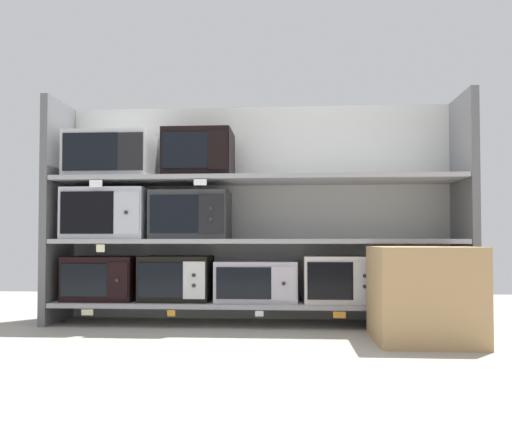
% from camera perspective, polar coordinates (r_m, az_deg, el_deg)
% --- Properties ---
extents(ground, '(6.66, 6.00, 0.02)m').
position_cam_1_polar(ground, '(2.51, -1.52, -14.76)').
color(ground, gray).
extents(back_panel, '(2.86, 0.04, 1.50)m').
position_cam_1_polar(back_panel, '(3.69, 0.24, 1.28)').
color(back_panel, '#B2B2AD').
rests_on(back_panel, ground).
extents(upright_left, '(0.05, 0.44, 1.50)m').
position_cam_1_polar(upright_left, '(3.79, -20.97, 1.32)').
color(upright_left, '#5B5B5E').
rests_on(upright_left, ground).
extents(upright_right, '(0.05, 0.44, 1.50)m').
position_cam_1_polar(upright_right, '(3.63, 21.96, 1.47)').
color(upright_right, '#5B5B5E').
rests_on(upright_right, ground).
extents(shelf_0, '(2.66, 0.44, 0.03)m').
position_cam_1_polar(shelf_0, '(3.47, 0.00, -8.72)').
color(shelf_0, '#99999E').
rests_on(shelf_0, ground).
extents(microwave_0, '(0.47, 0.36, 0.29)m').
position_cam_1_polar(microwave_0, '(3.67, -16.46, -5.73)').
color(microwave_0, black).
rests_on(microwave_0, shelf_0).
extents(microwave_1, '(0.46, 0.35, 0.30)m').
position_cam_1_polar(microwave_1, '(3.53, -8.72, -5.92)').
color(microwave_1, black).
rests_on(microwave_1, shelf_0).
extents(microwave_2, '(0.54, 0.36, 0.26)m').
position_cam_1_polar(microwave_2, '(3.45, 0.09, -6.30)').
color(microwave_2, '#BAB3C0').
rests_on(microwave_2, shelf_0).
extents(microwave_3, '(0.45, 0.38, 0.30)m').
position_cam_1_polar(microwave_3, '(3.46, 9.02, -5.98)').
color(microwave_3, silver).
rests_on(microwave_3, shelf_0).
extents(price_tag_0, '(0.08, 0.00, 0.04)m').
position_cam_1_polar(price_tag_0, '(3.49, -18.06, -9.23)').
color(price_tag_0, beige).
extents(price_tag_1, '(0.05, 0.00, 0.04)m').
position_cam_1_polar(price_tag_1, '(3.33, -9.31, -9.67)').
color(price_tag_1, orange).
extents(price_tag_2, '(0.05, 0.00, 0.03)m').
position_cam_1_polar(price_tag_2, '(3.25, 0.37, -9.84)').
color(price_tag_2, white).
extents(price_tag_3, '(0.08, 0.00, 0.04)m').
position_cam_1_polar(price_tag_3, '(3.26, 9.16, -9.85)').
color(price_tag_3, orange).
extents(shelf_1, '(2.66, 0.44, 0.03)m').
position_cam_1_polar(shelf_1, '(3.45, 0.00, -1.91)').
color(shelf_1, '#99999E').
extents(microwave_4, '(0.55, 0.41, 0.34)m').
position_cam_1_polar(microwave_4, '(3.65, -15.80, 1.05)').
color(microwave_4, '#B4B6C1').
rests_on(microwave_4, shelf_1).
extents(microwave_5, '(0.51, 0.38, 0.32)m').
position_cam_1_polar(microwave_5, '(3.50, -7.14, 0.95)').
color(microwave_5, '#323536').
rests_on(microwave_5, shelf_1).
extents(price_tag_4, '(0.05, 0.00, 0.05)m').
position_cam_1_polar(price_tag_4, '(3.43, -16.73, -2.57)').
color(price_tag_4, beige).
extents(shelf_2, '(2.66, 0.44, 0.03)m').
position_cam_1_polar(shelf_2, '(3.47, 0.00, 4.90)').
color(shelf_2, '#99999E').
extents(microwave_6, '(0.56, 0.37, 0.31)m').
position_cam_1_polar(microwave_6, '(3.69, -15.64, 7.21)').
color(microwave_6, '#BABCBE').
rests_on(microwave_6, shelf_2).
extents(microwave_7, '(0.45, 0.36, 0.32)m').
position_cam_1_polar(microwave_7, '(3.54, -6.30, 7.61)').
color(microwave_7, black).
rests_on(microwave_7, shelf_2).
extents(price_tag_5, '(0.08, 0.00, 0.05)m').
position_cam_1_polar(price_tag_5, '(3.46, -17.21, 4.27)').
color(price_tag_5, white).
extents(price_tag_6, '(0.08, 0.00, 0.04)m').
position_cam_1_polar(price_tag_6, '(3.28, -6.16, 4.60)').
color(price_tag_6, white).
extents(shipping_carton, '(0.54, 0.54, 0.52)m').
position_cam_1_polar(shipping_carton, '(3.02, 17.94, -7.32)').
color(shipping_carton, tan).
rests_on(shipping_carton, ground).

